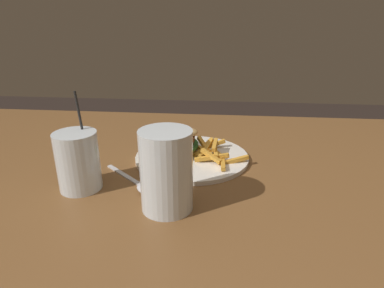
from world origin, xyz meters
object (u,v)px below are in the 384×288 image
object	(u,v)px
juice_glass	(78,164)
spoon	(148,187)
meal_plate_near	(182,148)
beer_glass	(166,172)

from	to	relation	value
juice_glass	spoon	world-z (taller)	juice_glass
meal_plate_near	beer_glass	distance (m)	0.23
beer_glass	spoon	world-z (taller)	beer_glass
beer_glass	juice_glass	distance (m)	0.20
juice_glass	beer_glass	bearing A→B (deg)	163.68
meal_plate_near	juice_glass	world-z (taller)	juice_glass
meal_plate_near	spoon	world-z (taller)	meal_plate_near
meal_plate_near	spoon	size ratio (longest dim) A/B	1.69
meal_plate_near	beer_glass	xyz separation A→B (m)	(-0.00, 0.22, 0.04)
meal_plate_near	juice_glass	xyz separation A→B (m)	(0.18, 0.17, 0.03)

